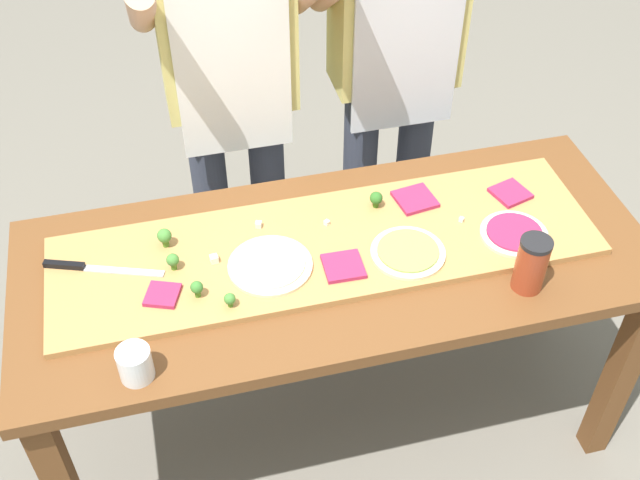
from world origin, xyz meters
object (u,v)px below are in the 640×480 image
(chefs_knife, at_px, (86,267))
(cheese_crumble_a, at_px, (461,219))
(prep_table, at_px, (336,283))
(flour_cup, at_px, (135,365))
(pizza_slice_near_right, at_px, (344,266))
(pizza_slice_far_right, at_px, (510,193))
(broccoli_floret_front_right, at_px, (376,199))
(broccoli_floret_back_right, at_px, (173,260))
(broccoli_floret_back_mid, at_px, (164,236))
(cheese_crumble_b, at_px, (325,223))
(broccoli_floret_front_mid, at_px, (230,299))
(pizza_slice_far_left, at_px, (415,199))
(pizza_slice_near_left, at_px, (162,295))
(cook_left, at_px, (230,76))
(cheese_crumble_c, at_px, (259,224))
(sauce_jar, at_px, (531,264))
(cheese_crumble_d, at_px, (214,259))
(broccoli_floret_center_left, at_px, (197,288))
(cook_right, at_px, (396,54))
(pizza_whole_pesto_green, at_px, (408,252))
(pizza_whole_cheese_artichoke, at_px, (270,265))
(pizza_whole_beet_magenta, at_px, (514,233))

(chefs_knife, distance_m, cheese_crumble_a, 1.03)
(cheese_crumble_a, bearing_deg, prep_table, -175.75)
(chefs_knife, bearing_deg, flour_cup, -74.43)
(pizza_slice_near_right, relative_size, flour_cup, 1.20)
(pizza_slice_far_right, distance_m, broccoli_floret_front_right, 0.40)
(chefs_knife, xyz_separation_m, broccoli_floret_back_right, (0.22, -0.06, 0.02))
(broccoli_floret_back_right, xyz_separation_m, cheese_crumble_a, (0.80, -0.01, -0.02))
(broccoli_floret_back_mid, relative_size, cheese_crumble_b, 4.31)
(broccoli_floret_front_mid, height_order, flour_cup, flour_cup)
(cheese_crumble_a, bearing_deg, pizza_slice_far_left, 130.29)
(pizza_slice_near_left, bearing_deg, prep_table, 6.87)
(flour_cup, xyz_separation_m, cook_left, (0.38, 0.91, 0.17))
(cheese_crumble_a, distance_m, cheese_crumble_c, 0.57)
(prep_table, xyz_separation_m, cheese_crumble_a, (0.37, 0.03, 0.14))
(pizza_slice_near_right, distance_m, cheese_crumble_a, 0.38)
(broccoli_floret_back_right, distance_m, sauce_jar, 0.93)
(pizza_slice_near_right, xyz_separation_m, cheese_crumble_b, (-0.01, 0.18, 0.00))
(pizza_slice_far_right, distance_m, cheese_crumble_d, 0.88)
(broccoli_floret_center_left, distance_m, cook_left, 0.76)
(broccoli_floret_front_mid, xyz_separation_m, cook_right, (0.67, 0.76, 0.17))
(broccoli_floret_front_mid, xyz_separation_m, flour_cup, (-0.24, -0.14, -0.01))
(cheese_crumble_b, xyz_separation_m, cheese_crumble_d, (-0.32, -0.07, 0.00))
(pizza_slice_far_right, xyz_separation_m, cheese_crumble_d, (-0.88, -0.07, 0.00))
(chefs_knife, height_order, flour_cup, flour_cup)
(cheese_crumble_a, height_order, sauce_jar, sauce_jar)
(pizza_whole_pesto_green, distance_m, pizza_slice_far_left, 0.22)
(chefs_knife, distance_m, cook_right, 1.17)
(pizza_slice_near_left, xyz_separation_m, cheese_crumble_c, (0.29, 0.20, 0.00))
(broccoli_floret_back_mid, bearing_deg, pizza_slice_far_right, -1.59)
(pizza_slice_near_left, relative_size, cook_left, 0.05)
(cheese_crumble_c, bearing_deg, pizza_slice_near_left, -145.12)
(broccoli_floret_center_left, relative_size, flour_cup, 0.57)
(pizza_whole_cheese_artichoke, relative_size, sauce_jar, 1.40)
(cheese_crumble_b, bearing_deg, pizza_whole_beet_magenta, -18.94)
(flour_cup, relative_size, cook_right, 0.05)
(pizza_whole_cheese_artichoke, xyz_separation_m, cook_right, (0.55, 0.65, 0.18))
(cook_left, bearing_deg, chefs_knife, -131.74)
(broccoli_floret_front_mid, height_order, sauce_jar, sauce_jar)
(pizza_whole_pesto_green, bearing_deg, pizza_slice_far_left, 66.09)
(broccoli_floret_front_right, relative_size, cheese_crumble_d, 2.53)
(pizza_slice_near_left, bearing_deg, broccoli_floret_front_right, 17.88)
(prep_table, xyz_separation_m, flour_cup, (-0.56, -0.28, 0.15))
(pizza_slice_far_left, bearing_deg, flour_cup, -153.22)
(pizza_slice_far_left, bearing_deg, broccoli_floret_back_mid, -178.89)
(broccoli_floret_back_right, bearing_deg, cheese_crumble_b, 9.35)
(broccoli_floret_center_left, height_order, cheese_crumble_b, broccoli_floret_center_left)
(broccoli_floret_front_right, relative_size, sauce_jar, 0.32)
(prep_table, xyz_separation_m, pizza_slice_near_right, (0.00, -0.07, 0.14))
(pizza_slice_far_left, distance_m, broccoli_floret_back_right, 0.72)
(prep_table, relative_size, pizza_whole_pesto_green, 8.59)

